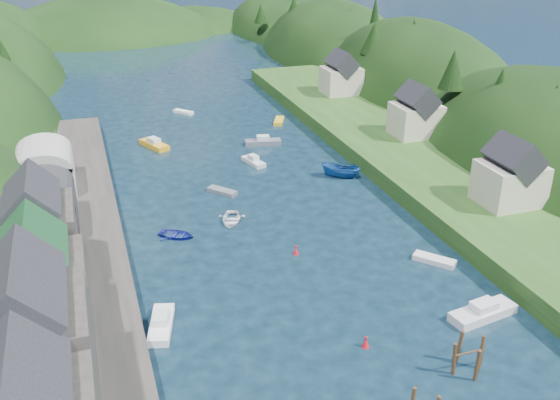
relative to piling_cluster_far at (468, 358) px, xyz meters
name	(u,v)px	position (x,y,z in m)	size (l,w,h in m)	color
ground	(234,166)	(-6.70, 50.60, -1.28)	(600.00, 600.00, 0.00)	black
hillside_right	(413,132)	(38.30, 75.60, -8.70)	(36.00, 245.56, 48.00)	black
far_hills	(144,64)	(-5.48, 174.60, -12.08)	(103.00, 68.00, 44.00)	black
hill_trees	(216,71)	(-5.66, 65.11, 9.79)	(91.00, 150.84, 12.83)	black
quay_left	(70,294)	(-30.70, 20.60, -0.28)	(12.00, 110.00, 2.00)	#2D2B28
quayside_buildings	(33,327)	(-32.70, 6.99, 5.81)	(8.00, 35.84, 12.90)	#2D2B28
boat_sheds	(43,182)	(-32.70, 39.60, 3.99)	(7.00, 21.00, 7.50)	#2D2D30
terrace_right	(416,162)	(18.30, 40.60, -0.08)	(16.00, 120.00, 2.40)	#234719
right_bank_cottages	(409,114)	(21.30, 48.93, 4.56)	(9.00, 59.24, 8.41)	beige
piling_cluster_far	(468,358)	(0.00, 0.00, 0.00)	(3.05, 2.86, 3.70)	#382314
channel_buoy_near	(366,342)	(-6.49, 5.46, -0.80)	(0.70, 0.70, 1.10)	#B60E1C
channel_buoy_far	(296,250)	(-6.79, 22.68, -0.80)	(0.70, 0.70, 1.10)	#B60E1C
moored_boats	(285,247)	(-7.83, 23.40, -0.65)	(34.20, 100.22, 2.30)	silver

